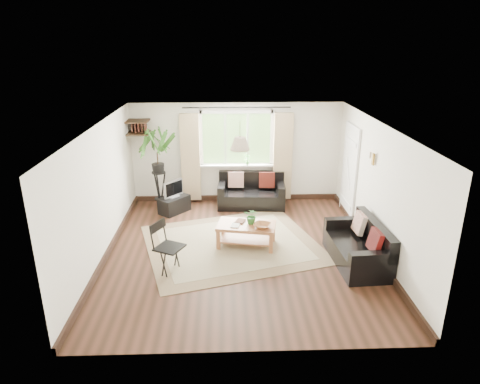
{
  "coord_description": "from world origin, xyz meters",
  "views": [
    {
      "loc": [
        -0.27,
        -7.23,
        3.83
      ],
      "look_at": [
        0.0,
        0.4,
        1.05
      ],
      "focal_mm": 32.0,
      "sensor_mm": 36.0,
      "label": 1
    }
  ],
  "objects_px": {
    "sofa_right": "(357,244)",
    "tv_stand": "(174,204)",
    "folding_chair": "(170,248)",
    "palm_stand": "(158,169)",
    "coffee_table": "(246,235)",
    "sofa_back": "(251,191)"
  },
  "relations": [
    {
      "from": "palm_stand",
      "to": "sofa_back",
      "type": "bearing_deg",
      "value": -0.67
    },
    {
      "from": "sofa_right",
      "to": "tv_stand",
      "type": "distance_m",
      "value": 4.31
    },
    {
      "from": "sofa_right",
      "to": "tv_stand",
      "type": "height_order",
      "value": "sofa_right"
    },
    {
      "from": "sofa_back",
      "to": "folding_chair",
      "type": "xyz_separation_m",
      "value": [
        -1.57,
        -3.01,
        0.08
      ]
    },
    {
      "from": "palm_stand",
      "to": "tv_stand",
      "type": "bearing_deg",
      "value": -42.8
    },
    {
      "from": "coffee_table",
      "to": "sofa_back",
      "type": "bearing_deg",
      "value": 83.89
    },
    {
      "from": "sofa_back",
      "to": "palm_stand",
      "type": "relative_size",
      "value": 0.83
    },
    {
      "from": "sofa_back",
      "to": "tv_stand",
      "type": "xyz_separation_m",
      "value": [
        -1.8,
        -0.32,
        -0.18
      ]
    },
    {
      "from": "tv_stand",
      "to": "palm_stand",
      "type": "bearing_deg",
      "value": 88.43
    },
    {
      "from": "sofa_back",
      "to": "coffee_table",
      "type": "height_order",
      "value": "sofa_back"
    },
    {
      "from": "sofa_back",
      "to": "sofa_right",
      "type": "distance_m",
      "value": 3.29
    },
    {
      "from": "folding_chair",
      "to": "palm_stand",
      "type": "bearing_deg",
      "value": 38.24
    },
    {
      "from": "sofa_right",
      "to": "tv_stand",
      "type": "xyz_separation_m",
      "value": [
        -3.51,
        2.49,
        -0.18
      ]
    },
    {
      "from": "sofa_right",
      "to": "palm_stand",
      "type": "distance_m",
      "value": 4.84
    },
    {
      "from": "sofa_back",
      "to": "coffee_table",
      "type": "bearing_deg",
      "value": -92.54
    },
    {
      "from": "folding_chair",
      "to": "sofa_back",
      "type": "bearing_deg",
      "value": -0.48
    },
    {
      "from": "sofa_back",
      "to": "sofa_right",
      "type": "relative_size",
      "value": 1.0
    },
    {
      "from": "coffee_table",
      "to": "folding_chair",
      "type": "distance_m",
      "value": 1.66
    },
    {
      "from": "tv_stand",
      "to": "palm_stand",
      "type": "distance_m",
      "value": 0.91
    },
    {
      "from": "sofa_right",
      "to": "tv_stand",
      "type": "bearing_deg",
      "value": -128.82
    },
    {
      "from": "sofa_back",
      "to": "tv_stand",
      "type": "distance_m",
      "value": 1.83
    },
    {
      "from": "sofa_right",
      "to": "folding_chair",
      "type": "bearing_deg",
      "value": -89.98
    }
  ]
}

